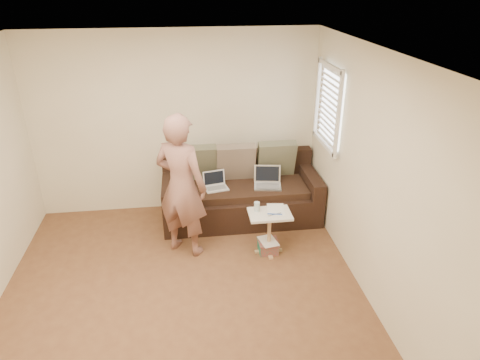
# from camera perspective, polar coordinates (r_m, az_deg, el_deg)

# --- Properties ---
(floor) EXTENTS (4.50, 4.50, 0.00)m
(floor) POSITION_cam_1_polar(r_m,az_deg,el_deg) (4.82, -7.51, -16.26)
(floor) COLOR brown
(floor) RESTS_ON ground
(ceiling) EXTENTS (4.50, 4.50, 0.00)m
(ceiling) POSITION_cam_1_polar(r_m,az_deg,el_deg) (3.65, -9.91, 15.76)
(ceiling) COLOR white
(ceiling) RESTS_ON wall_back
(wall_back) EXTENTS (4.00, 0.00, 4.00)m
(wall_back) POSITION_cam_1_polar(r_m,az_deg,el_deg) (6.16, -8.54, 7.35)
(wall_back) COLOR beige
(wall_back) RESTS_ON ground
(wall_right) EXTENTS (0.00, 4.50, 4.50)m
(wall_right) POSITION_cam_1_polar(r_m,az_deg,el_deg) (4.49, 17.87, -0.80)
(wall_right) COLOR beige
(wall_right) RESTS_ON ground
(window_blinds) EXTENTS (0.12, 0.88, 1.08)m
(window_blinds) POSITION_cam_1_polar(r_m,az_deg,el_deg) (5.62, 11.72, 9.61)
(window_blinds) COLOR white
(window_blinds) RESTS_ON wall_right
(sofa) EXTENTS (2.20, 0.95, 0.85)m
(sofa) POSITION_cam_1_polar(r_m,az_deg,el_deg) (6.10, 0.14, -1.46)
(sofa) COLOR black
(sofa) RESTS_ON ground
(pillow_left) EXTENTS (0.55, 0.29, 0.57)m
(pillow_left) POSITION_cam_1_polar(r_m,az_deg,el_deg) (6.12, -5.74, 2.27)
(pillow_left) COLOR #4F533D
(pillow_left) RESTS_ON sofa
(pillow_mid) EXTENTS (0.55, 0.27, 0.57)m
(pillow_mid) POSITION_cam_1_polar(r_m,az_deg,el_deg) (6.11, -0.57, 2.39)
(pillow_mid) COLOR #6C5A4D
(pillow_mid) RESTS_ON sofa
(pillow_right) EXTENTS (0.55, 0.28, 0.57)m
(pillow_right) POSITION_cam_1_polar(r_m,az_deg,el_deg) (6.25, 4.86, 2.83)
(pillow_right) COLOR #4F533D
(pillow_right) RESTS_ON sofa
(laptop_silver) EXTENTS (0.42, 0.33, 0.25)m
(laptop_silver) POSITION_cam_1_polar(r_m,az_deg,el_deg) (6.01, 3.70, -0.94)
(laptop_silver) COLOR #B7BABC
(laptop_silver) RESTS_ON sofa
(laptop_white) EXTENTS (0.35, 0.29, 0.23)m
(laptop_white) POSITION_cam_1_polar(r_m,az_deg,el_deg) (5.95, -3.16, -1.19)
(laptop_white) COLOR white
(laptop_white) RESTS_ON sofa
(person) EXTENTS (0.80, 0.73, 1.83)m
(person) POSITION_cam_1_polar(r_m,az_deg,el_deg) (5.19, -7.81, -0.81)
(person) COLOR brown
(person) RESTS_ON ground
(side_table) EXTENTS (0.52, 0.36, 0.57)m
(side_table) POSITION_cam_1_polar(r_m,az_deg,el_deg) (5.42, 3.90, -7.01)
(side_table) COLOR silver
(side_table) RESTS_ON ground
(drinking_glass) EXTENTS (0.07, 0.07, 0.12)m
(drinking_glass) POSITION_cam_1_polar(r_m,az_deg,el_deg) (5.28, 2.27, -3.56)
(drinking_glass) COLOR silver
(drinking_glass) RESTS_ON side_table
(scissors) EXTENTS (0.20, 0.13, 0.02)m
(scissors) POSITION_cam_1_polar(r_m,az_deg,el_deg) (5.23, 4.65, -4.57)
(scissors) COLOR silver
(scissors) RESTS_ON side_table
(paper_on_table) EXTENTS (0.25, 0.33, 0.00)m
(paper_on_table) POSITION_cam_1_polar(r_m,az_deg,el_deg) (5.35, 4.80, -3.91)
(paper_on_table) COLOR white
(paper_on_table) RESTS_ON side_table
(striped_box) EXTENTS (0.25, 0.25, 0.16)m
(striped_box) POSITION_cam_1_polar(r_m,az_deg,el_deg) (5.53, 3.75, -8.78)
(striped_box) COLOR red
(striped_box) RESTS_ON ground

